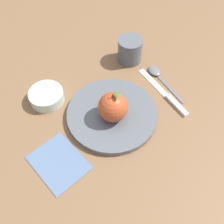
# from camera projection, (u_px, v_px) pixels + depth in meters

# --- Properties ---
(ground_plane) EXTENTS (2.40, 2.40, 0.00)m
(ground_plane) POSITION_uv_depth(u_px,v_px,m) (119.00, 112.00, 0.76)
(ground_plane) COLOR brown
(dinner_plate) EXTENTS (0.25, 0.25, 0.02)m
(dinner_plate) POSITION_uv_depth(u_px,v_px,m) (112.00, 114.00, 0.74)
(dinner_plate) COLOR #4C5156
(dinner_plate) RESTS_ON ground_plane
(apple) EXTENTS (0.08, 0.08, 0.10)m
(apple) POSITION_uv_depth(u_px,v_px,m) (113.00, 107.00, 0.70)
(apple) COLOR #9E3D1E
(apple) RESTS_ON dinner_plate
(side_bowl) EXTENTS (0.10, 0.10, 0.03)m
(side_bowl) POSITION_uv_depth(u_px,v_px,m) (46.00, 96.00, 0.77)
(side_bowl) COLOR #B2C6B2
(side_bowl) RESTS_ON ground_plane
(cup) EXTENTS (0.08, 0.08, 0.08)m
(cup) POSITION_uv_depth(u_px,v_px,m) (130.00, 49.00, 0.85)
(cup) COLOR #4C5156
(cup) RESTS_ON ground_plane
(knife) EXTENTS (0.14, 0.19, 0.01)m
(knife) POSITION_uv_depth(u_px,v_px,m) (167.00, 95.00, 0.79)
(knife) COLOR silver
(knife) RESTS_ON ground_plane
(spoon) EXTENTS (0.11, 0.16, 0.01)m
(spoon) POSITION_uv_depth(u_px,v_px,m) (158.00, 75.00, 0.84)
(spoon) COLOR #59595E
(spoon) RESTS_ON ground_plane
(linen_napkin) EXTENTS (0.18, 0.18, 0.00)m
(linen_napkin) POSITION_uv_depth(u_px,v_px,m) (59.00, 163.00, 0.66)
(linen_napkin) COLOR slate
(linen_napkin) RESTS_ON ground_plane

